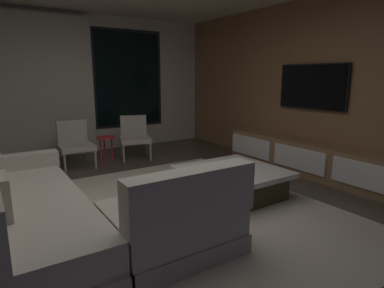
# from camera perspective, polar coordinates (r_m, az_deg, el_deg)

# --- Properties ---
(floor) EXTENTS (9.20, 9.20, 0.00)m
(floor) POSITION_cam_1_polar(r_m,az_deg,el_deg) (3.62, -7.60, -12.86)
(floor) COLOR #473D33
(back_wall_with_window) EXTENTS (6.60, 0.30, 2.70)m
(back_wall_with_window) POSITION_cam_1_polar(r_m,az_deg,el_deg) (6.74, -22.10, 9.61)
(back_wall_with_window) COLOR beige
(back_wall_with_window) RESTS_ON floor
(media_wall) EXTENTS (0.12, 7.80, 2.70)m
(media_wall) POSITION_cam_1_polar(r_m,az_deg,el_deg) (5.36, 23.28, 9.22)
(media_wall) COLOR #8E6642
(media_wall) RESTS_ON floor
(area_rug) EXTENTS (3.20, 3.80, 0.01)m
(area_rug) POSITION_cam_1_polar(r_m,az_deg,el_deg) (3.69, -1.90, -12.18)
(area_rug) COLOR beige
(area_rug) RESTS_ON floor
(sectional_couch) EXTENTS (1.98, 2.50, 0.82)m
(sectional_couch) POSITION_cam_1_polar(r_m,az_deg,el_deg) (3.16, -21.20, -11.65)
(sectional_couch) COLOR #A49C8C
(sectional_couch) RESTS_ON floor
(coffee_table) EXTENTS (1.16, 1.16, 0.36)m
(coffee_table) POSITION_cam_1_polar(r_m,az_deg,el_deg) (4.17, 7.07, -6.72)
(coffee_table) COLOR #333719
(coffee_table) RESTS_ON floor
(book_stack_on_coffee_table) EXTENTS (0.27, 0.18, 0.09)m
(book_stack_on_coffee_table) POSITION_cam_1_polar(r_m,az_deg,el_deg) (4.14, 8.07, -3.68)
(book_stack_on_coffee_table) COLOR #597C34
(book_stack_on_coffee_table) RESTS_ON coffee_table
(accent_chair_near_window) EXTENTS (0.68, 0.69, 0.78)m
(accent_chair_near_window) POSITION_cam_1_polar(r_m,az_deg,el_deg) (6.16, -10.10, 1.63)
(accent_chair_near_window) COLOR #B2ADA0
(accent_chair_near_window) RESTS_ON floor
(accent_chair_by_curtain) EXTENTS (0.55, 0.57, 0.78)m
(accent_chair_by_curtain) POSITION_cam_1_polar(r_m,az_deg,el_deg) (5.76, -19.99, 0.40)
(accent_chair_by_curtain) COLOR #B2ADA0
(accent_chair_by_curtain) RESTS_ON floor
(side_stool) EXTENTS (0.32, 0.32, 0.46)m
(side_stool) POSITION_cam_1_polar(r_m,az_deg,el_deg) (5.94, -14.99, 0.45)
(side_stool) COLOR red
(side_stool) RESTS_ON floor
(media_console) EXTENTS (0.46, 3.10, 0.52)m
(media_console) POSITION_cam_1_polar(r_m,az_deg,el_deg) (5.31, 20.11, -2.57)
(media_console) COLOR #8E6642
(media_console) RESTS_ON floor
(mounted_tv) EXTENTS (0.05, 1.20, 0.70)m
(mounted_tv) POSITION_cam_1_polar(r_m,az_deg,el_deg) (5.42, 20.42, 9.45)
(mounted_tv) COLOR black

